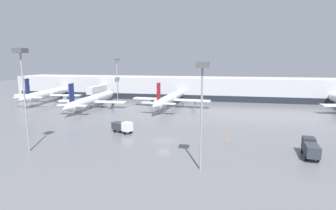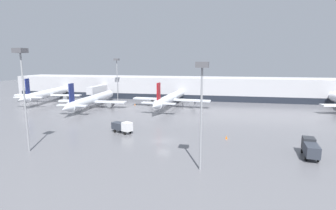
% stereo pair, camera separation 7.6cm
% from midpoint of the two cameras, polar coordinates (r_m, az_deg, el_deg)
% --- Properties ---
extents(ground_plane, '(320.00, 320.00, 0.00)m').
position_cam_midpoint_polar(ground_plane, '(53.43, -1.03, -7.77)').
color(ground_plane, slate).
extents(terminal_building, '(160.00, 29.43, 9.00)m').
position_cam_midpoint_polar(terminal_building, '(112.86, 5.65, 3.74)').
color(terminal_building, '#B2B2B7').
rests_on(terminal_building, ground_plane).
extents(parked_jet_0, '(27.56, 39.49, 9.56)m').
position_cam_midpoint_polar(parked_jet_0, '(91.16, 0.62, 1.53)').
color(parked_jet_0, silver).
rests_on(parked_jet_0, ground_plane).
extents(parked_jet_2, '(24.05, 39.11, 9.45)m').
position_cam_midpoint_polar(parked_jet_2, '(94.14, -16.22, 1.07)').
color(parked_jet_2, silver).
rests_on(parked_jet_2, ground_plane).
extents(parked_jet_3, '(26.12, 37.03, 10.03)m').
position_cam_midpoint_polar(parked_jet_3, '(111.77, -24.73, 2.25)').
color(parked_jet_3, silver).
rests_on(parked_jet_3, ground_plane).
extents(service_truck_0, '(2.64, 6.14, 2.93)m').
position_cam_midpoint_polar(service_truck_0, '(50.17, 28.55, -8.15)').
color(service_truck_0, '#2D333D').
rests_on(service_truck_0, ground_plane).
extents(service_truck_1, '(5.39, 3.76, 2.61)m').
position_cam_midpoint_polar(service_truck_1, '(59.46, -9.92, -4.61)').
color(service_truck_1, '#2D333D').
rests_on(service_truck_1, ground_plane).
extents(traffic_cone_0, '(0.42, 0.42, 0.69)m').
position_cam_midpoint_polar(traffic_cone_0, '(95.86, -7.25, 0.17)').
color(traffic_cone_0, orange).
rests_on(traffic_cone_0, ground_plane).
extents(traffic_cone_1, '(0.38, 0.38, 0.70)m').
position_cam_midpoint_polar(traffic_cone_1, '(101.33, -21.81, 0.06)').
color(traffic_cone_1, orange).
rests_on(traffic_cone_1, ground_plane).
extents(traffic_cone_2, '(0.48, 0.48, 0.68)m').
position_cam_midpoint_polar(traffic_cone_2, '(55.81, 12.58, -6.88)').
color(traffic_cone_2, orange).
rests_on(traffic_cone_2, ground_plane).
extents(apron_light_mast_1, '(1.80, 1.80, 15.84)m').
position_cam_midpoint_polar(apron_light_mast_1, '(37.11, 7.38, 4.51)').
color(apron_light_mast_1, gray).
rests_on(apron_light_mast_1, ground_plane).
extents(apron_light_mast_2, '(1.80, 1.80, 16.85)m').
position_cam_midpoint_polar(apron_light_mast_2, '(106.88, -11.12, 8.09)').
color(apron_light_mast_2, gray).
rests_on(apron_light_mast_2, ground_plane).
extents(apron_light_mast_3, '(1.80, 1.80, 18.06)m').
position_cam_midpoint_polar(apron_light_mast_3, '(51.12, -29.23, 6.51)').
color(apron_light_mast_3, gray).
rests_on(apron_light_mast_3, ground_plane).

